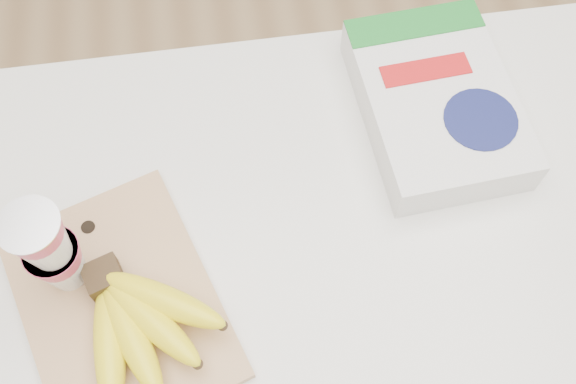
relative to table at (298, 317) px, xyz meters
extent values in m
plane|color=tan|center=(0.00, 0.00, -0.42)|extent=(4.00, 4.00, 0.00)
cube|color=white|center=(0.00, 0.00, 0.00)|extent=(1.11, 0.74, 0.83)
cube|color=tan|center=(-0.26, -0.07, 0.42)|extent=(0.34, 0.40, 0.02)
cube|color=#382816|center=(-0.27, -0.04, 0.46)|extent=(0.06, 0.06, 0.03)
ellipsoid|color=yellow|center=(-0.27, -0.13, 0.45)|extent=(0.05, 0.19, 0.05)
ellipsoid|color=yellow|center=(-0.24, -0.12, 0.46)|extent=(0.10, 0.19, 0.05)
ellipsoid|color=yellow|center=(-0.21, -0.10, 0.46)|extent=(0.15, 0.17, 0.05)
sphere|color=#382816|center=(-0.16, -0.17, 0.46)|extent=(0.01, 0.01, 0.01)
ellipsoid|color=yellow|center=(-0.20, -0.08, 0.47)|extent=(0.18, 0.13, 0.05)
sphere|color=#382816|center=(-0.12, -0.13, 0.47)|extent=(0.01, 0.01, 0.01)
cylinder|color=silver|center=(-0.32, -0.02, 0.61)|extent=(0.07, 0.07, 0.00)
cube|color=silver|center=(0.23, 0.18, 0.45)|extent=(0.24, 0.33, 0.07)
cube|color=#1B7A28|center=(0.23, 0.31, 0.49)|extent=(0.22, 0.07, 0.00)
cylinder|color=#151B51|center=(0.28, 0.12, 0.49)|extent=(0.12, 0.12, 0.00)
cube|color=red|center=(0.22, 0.22, 0.49)|extent=(0.14, 0.05, 0.00)
camera|label=1|loc=(-0.07, -0.35, 1.27)|focal=40.00mm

